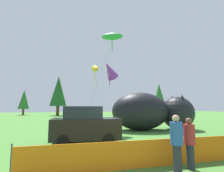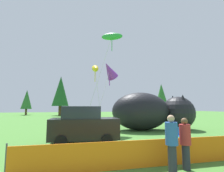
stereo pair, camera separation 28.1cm
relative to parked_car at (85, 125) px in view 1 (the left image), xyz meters
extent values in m
plane|color=#477F33|center=(1.86, -1.06, -1.04)|extent=(120.00, 120.00, 0.00)
cube|color=black|center=(0.04, 0.00, -0.19)|extent=(4.06, 2.20, 1.17)
cube|color=#1E232D|center=(-0.15, 0.01, 0.74)|extent=(2.30, 1.89, 0.70)
cylinder|color=black|center=(1.33, 0.78, -0.73)|extent=(0.65, 0.32, 0.63)
cylinder|color=black|center=(1.17, -1.02, -0.73)|extent=(0.65, 0.32, 0.63)
cylinder|color=black|center=(-1.08, 1.01, -0.73)|extent=(0.65, 0.32, 0.63)
cylinder|color=black|center=(-1.25, -0.79, -0.73)|extent=(0.65, 0.32, 0.63)
cube|color=#1959A5|center=(4.96, -1.70, -0.57)|extent=(0.62, 0.62, 0.03)
cube|color=#1959A5|center=(5.22, -1.67, -0.32)|extent=(0.10, 0.53, 0.50)
cylinder|color=#A5A5AD|center=(4.76, -1.96, -0.81)|extent=(0.02, 0.02, 0.47)
cylinder|color=#A5A5AD|center=(4.70, -1.50, -0.81)|extent=(0.02, 0.02, 0.47)
cylinder|color=#A5A5AD|center=(5.23, -1.90, -0.81)|extent=(0.02, 0.02, 0.47)
cylinder|color=#A5A5AD|center=(5.17, -1.44, -0.81)|extent=(0.02, 0.02, 0.47)
ellipsoid|color=black|center=(5.59, 4.27, 0.66)|extent=(5.61, 3.97, 3.40)
ellipsoid|color=white|center=(5.59, 4.27, -0.11)|extent=(3.63, 2.91, 1.53)
sphere|color=black|center=(9.22, 3.86, 0.49)|extent=(3.06, 3.06, 3.06)
cone|color=black|center=(9.22, 4.62, 1.71)|extent=(0.86, 0.86, 0.92)
cone|color=black|center=(9.22, 3.09, 1.71)|extent=(0.86, 0.86, 0.92)
cube|color=orange|center=(1.65, -4.65, -0.57)|extent=(8.78, 0.24, 0.94)
cylinder|color=#4C4C51|center=(-2.74, -4.55, -0.52)|extent=(0.05, 0.05, 1.04)
cylinder|color=#2D2D38|center=(2.30, -5.38, -0.60)|extent=(0.27, 0.27, 0.88)
cylinder|color=#2D59A5|center=(2.30, -5.38, 0.20)|extent=(0.40, 0.40, 0.73)
sphere|color=tan|center=(2.30, -5.38, 0.69)|extent=(0.24, 0.24, 0.24)
cylinder|color=#2D2D38|center=(2.93, -5.23, -0.63)|extent=(0.26, 0.26, 0.82)
cylinder|color=#B72D2D|center=(2.93, -5.23, 0.12)|extent=(0.38, 0.38, 0.68)
sphere|color=brown|center=(2.93, -5.23, 0.58)|extent=(0.22, 0.22, 0.22)
cylinder|color=silver|center=(1.56, 4.52, 3.04)|extent=(2.25, 2.01, 8.18)
ellipsoid|color=green|center=(2.67, 3.53, 7.13)|extent=(2.02, 1.63, 0.86)
cylinder|color=green|center=(2.67, 3.53, 6.43)|extent=(0.06, 0.06, 1.20)
cylinder|color=silver|center=(1.83, 5.06, 1.83)|extent=(0.50, 1.37, 5.75)
ellipsoid|color=yellow|center=(1.59, 5.73, 4.71)|extent=(0.78, 2.04, 1.25)
cylinder|color=yellow|center=(1.59, 5.73, 4.01)|extent=(0.06, 0.06, 1.20)
cylinder|color=silver|center=(1.56, 2.46, 1.53)|extent=(1.79, 2.07, 5.16)
cone|color=purple|center=(2.44, 3.49, 4.11)|extent=(1.92, 1.77, 1.71)
cylinder|color=purple|center=(2.44, 3.49, 3.41)|extent=(0.06, 0.06, 1.20)
cylinder|color=brown|center=(22.24, 28.43, -0.11)|extent=(0.60, 0.60, 1.87)
cone|color=#2D6B2D|center=(22.24, 28.43, 3.82)|extent=(3.29, 3.29, 5.98)
cylinder|color=brown|center=(-10.53, 38.09, -0.29)|extent=(0.48, 0.48, 1.51)
cone|color=#2D6B2D|center=(-10.53, 38.09, 2.88)|extent=(2.66, 2.66, 4.83)
cylinder|color=brown|center=(-2.18, 33.13, 0.08)|extent=(0.72, 0.72, 2.24)
cone|color=#1E5623|center=(-2.18, 33.13, 4.79)|extent=(3.95, 3.95, 7.17)
camera|label=1|loc=(-1.38, -10.45, 1.08)|focal=28.00mm
camera|label=2|loc=(-1.11, -10.53, 1.08)|focal=28.00mm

